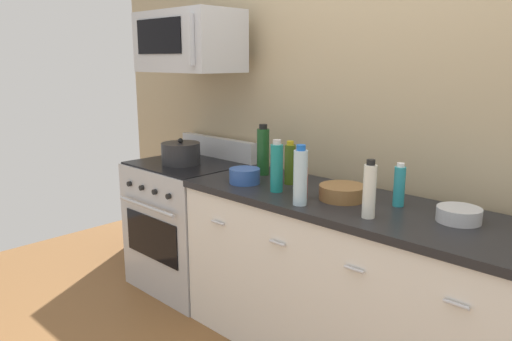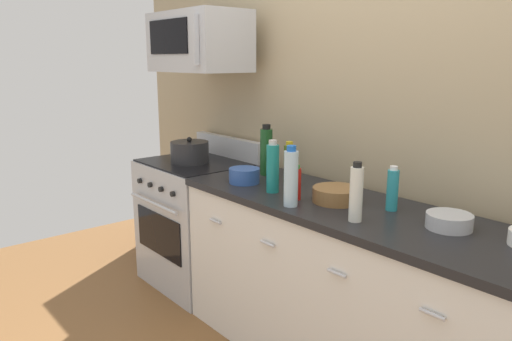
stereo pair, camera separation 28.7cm
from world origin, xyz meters
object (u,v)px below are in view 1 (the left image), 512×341
(range_oven, at_px, (189,224))
(bottle_hot_sauce_red, at_px, (303,182))
(bottle_wine_green, at_px, (263,151))
(bowl_wooden_salad, at_px, (343,192))
(microwave, at_px, (189,42))
(stockpot, at_px, (181,153))
(bottle_olive_oil, at_px, (290,164))
(bottle_vinegar_white, at_px, (369,190))
(bowl_blue_mixing, at_px, (245,175))
(bottle_dish_soap, at_px, (399,186))
(bowl_steel_prep, at_px, (459,214))
(bottle_water_clear, at_px, (300,177))
(bottle_sparkling_teal, at_px, (277,167))

(range_oven, distance_m, bottle_hot_sauce_red, 1.27)
(bottle_wine_green, height_order, bowl_wooden_salad, bottle_wine_green)
(range_oven, height_order, microwave, microwave)
(bowl_wooden_salad, distance_m, stockpot, 1.31)
(range_oven, xyz_separation_m, bottle_olive_oil, (0.90, 0.05, 0.57))
(bottle_vinegar_white, bearing_deg, bottle_wine_green, 162.79)
(microwave, bearing_deg, bottle_vinegar_white, -7.88)
(bottle_vinegar_white, relative_size, bowl_blue_mixing, 1.50)
(range_oven, relative_size, bottle_dish_soap, 4.88)
(bottle_dish_soap, bearing_deg, range_oven, -176.61)
(bowl_steel_prep, bearing_deg, bottle_hot_sauce_red, -165.49)
(range_oven, xyz_separation_m, bowl_blue_mixing, (0.69, -0.12, 0.50))
(microwave, relative_size, stockpot, 2.77)
(microwave, relative_size, bowl_steel_prep, 3.79)
(bottle_vinegar_white, distance_m, bowl_blue_mixing, 0.87)
(bottle_water_clear, xyz_separation_m, bottle_olive_oil, (-0.31, 0.28, -0.02))
(bowl_steel_prep, bearing_deg, bowl_wooden_salad, -173.91)
(stockpot, bearing_deg, bottle_vinegar_white, -4.32)
(bottle_wine_green, bearing_deg, bottle_water_clear, -31.00)
(bowl_steel_prep, height_order, stockpot, stockpot)
(microwave, distance_m, bowl_wooden_salad, 1.53)
(bottle_wine_green, height_order, bowl_steel_prep, bottle_wine_green)
(bottle_dish_soap, relative_size, bowl_wooden_salad, 0.90)
(bottle_vinegar_white, height_order, bottle_olive_oil, bottle_vinegar_white)
(bottle_sparkling_teal, height_order, stockpot, bottle_sparkling_teal)
(microwave, height_order, stockpot, microwave)
(bowl_wooden_salad, distance_m, bowl_blue_mixing, 0.62)
(bottle_water_clear, height_order, bottle_sparkling_teal, bottle_water_clear)
(range_oven, height_order, bottle_water_clear, bottle_water_clear)
(bottle_water_clear, distance_m, stockpot, 1.22)
(bottle_hot_sauce_red, relative_size, bowl_blue_mixing, 1.01)
(microwave, bearing_deg, bottle_olive_oil, 0.45)
(range_oven, height_order, bottle_vinegar_white, bottle_vinegar_white)
(bottle_water_clear, distance_m, bottle_olive_oil, 0.42)
(range_oven, relative_size, stockpot, 3.99)
(bottle_wine_green, relative_size, bowl_wooden_salad, 1.31)
(bowl_steel_prep, relative_size, bowl_blue_mixing, 1.08)
(bottle_water_clear, relative_size, bottle_olive_oil, 1.20)
(bottle_dish_soap, height_order, bottle_hot_sauce_red, bottle_dish_soap)
(microwave, relative_size, bowl_blue_mixing, 4.08)
(range_oven, relative_size, bottle_hot_sauce_red, 5.84)
(bottle_olive_oil, xyz_separation_m, stockpot, (-0.90, -0.11, -0.04))
(bottle_vinegar_white, distance_m, bowl_steel_prep, 0.41)
(bottle_hot_sauce_red, bearing_deg, bottle_vinegar_white, -5.45)
(bottle_water_clear, bearing_deg, stockpot, 171.61)
(bottle_water_clear, bearing_deg, range_oven, 169.15)
(bottle_sparkling_teal, bearing_deg, stockpot, 175.63)
(microwave, xyz_separation_m, bottle_wine_green, (0.62, 0.08, -0.68))
(bottle_vinegar_white, distance_m, bottle_sparkling_teal, 0.61)
(range_oven, height_order, bottle_olive_oil, bottle_olive_oil)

